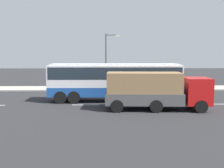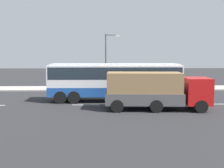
{
  "view_description": "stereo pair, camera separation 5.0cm",
  "coord_description": "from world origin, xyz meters",
  "px_view_note": "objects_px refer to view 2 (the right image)",
  "views": [
    {
      "loc": [
        0.23,
        -25.69,
        4.35
      ],
      "look_at": [
        1.02,
        -0.17,
        1.58
      ],
      "focal_mm": 44.11,
      "sensor_mm": 36.0,
      "label": 1
    },
    {
      "loc": [
        0.18,
        -25.68,
        4.35
      ],
      "look_at": [
        1.02,
        -0.17,
        1.58
      ],
      "focal_mm": 44.11,
      "sensor_mm": 36.0,
      "label": 2
    }
  ],
  "objects_px": {
    "cargo_truck": "(155,89)",
    "street_lamp": "(107,57)",
    "coach_bus": "(115,78)",
    "pedestrian_near_curb": "(164,80)"
  },
  "relations": [
    {
      "from": "coach_bus",
      "to": "cargo_truck",
      "type": "height_order",
      "value": "coach_bus"
    },
    {
      "from": "cargo_truck",
      "to": "street_lamp",
      "type": "height_order",
      "value": "street_lamp"
    },
    {
      "from": "pedestrian_near_curb",
      "to": "street_lamp",
      "type": "distance_m",
      "value": 7.77
    },
    {
      "from": "pedestrian_near_curb",
      "to": "street_lamp",
      "type": "height_order",
      "value": "street_lamp"
    },
    {
      "from": "cargo_truck",
      "to": "pedestrian_near_curb",
      "type": "relative_size",
      "value": 4.96
    },
    {
      "from": "cargo_truck",
      "to": "coach_bus",
      "type": "bearing_deg",
      "value": 129.98
    },
    {
      "from": "cargo_truck",
      "to": "street_lamp",
      "type": "bearing_deg",
      "value": 110.17
    },
    {
      "from": "cargo_truck",
      "to": "pedestrian_near_curb",
      "type": "bearing_deg",
      "value": 77.83
    },
    {
      "from": "coach_bus",
      "to": "cargo_truck",
      "type": "xyz_separation_m",
      "value": [
        3.01,
        -4.05,
        -0.55
      ]
    },
    {
      "from": "coach_bus",
      "to": "street_lamp",
      "type": "bearing_deg",
      "value": 95.01
    }
  ]
}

